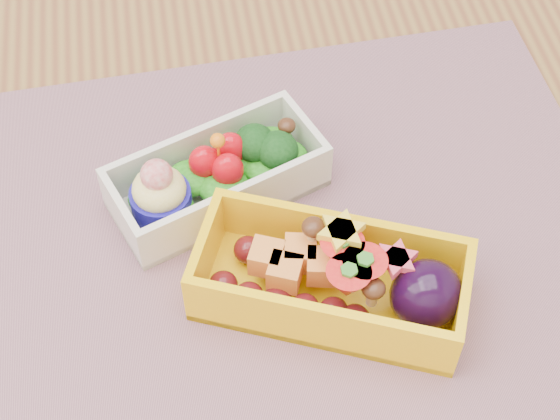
{
  "coord_description": "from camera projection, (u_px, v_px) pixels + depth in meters",
  "views": [
    {
      "loc": [
        -0.01,
        -0.32,
        1.27
      ],
      "look_at": [
        0.05,
        0.03,
        0.79
      ],
      "focal_mm": 56.62,
      "sensor_mm": 36.0,
      "label": 1
    }
  ],
  "objects": [
    {
      "name": "table",
      "position": [
        220.0,
        360.0,
        0.68
      ],
      "size": [
        1.2,
        0.8,
        0.75
      ],
      "color": "brown",
      "rests_on": "ground"
    },
    {
      "name": "bento_white",
      "position": [
        216.0,
        177.0,
        0.63
      ],
      "size": [
        0.17,
        0.12,
        0.06
      ],
      "rotation": [
        0.0,
        0.0,
        0.37
      ],
      "color": "silver",
      "rests_on": "placemat"
    },
    {
      "name": "bento_yellow",
      "position": [
        337.0,
        280.0,
        0.58
      ],
      "size": [
        0.19,
        0.14,
        0.06
      ],
      "rotation": [
        0.0,
        0.0,
        -0.4
      ],
      "color": "yellow",
      "rests_on": "placemat"
    },
    {
      "name": "placemat",
      "position": [
        271.0,
        250.0,
        0.62
      ],
      "size": [
        0.52,
        0.41,
        0.0
      ],
      "primitive_type": "cube",
      "rotation": [
        0.0,
        0.0,
        0.04
      ],
      "color": "gray",
      "rests_on": "table"
    }
  ]
}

